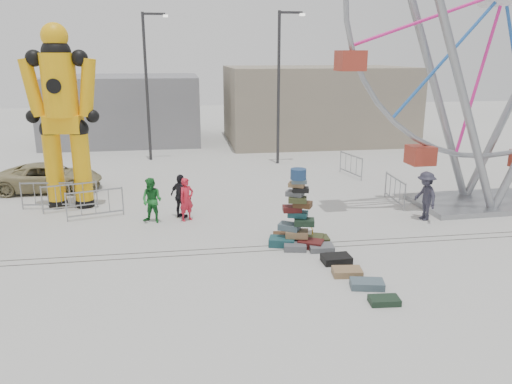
{
  "coord_description": "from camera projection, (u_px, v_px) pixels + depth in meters",
  "views": [
    {
      "loc": [
        -2.23,
        -13.55,
        5.92
      ],
      "look_at": [
        0.11,
        1.93,
        1.53
      ],
      "focal_mm": 35.0,
      "sensor_mm": 36.0,
      "label": 1
    }
  ],
  "objects": [
    {
      "name": "crash_test_dummy",
      "position": [
        62.0,
        111.0,
        18.83
      ],
      "size": [
        2.87,
        1.26,
        7.2
      ],
      "rotation": [
        0.0,
        0.0,
        -0.1
      ],
      "color": "black",
      "rests_on": "ground"
    },
    {
      "name": "ground",
      "position": [
        262.0,
        259.0,
        14.82
      ],
      "size": [
        90.0,
        90.0,
        0.0
      ],
      "primitive_type": "plane",
      "color": "#9E9E99",
      "rests_on": "ground"
    },
    {
      "name": "row_case_1",
      "position": [
        321.0,
        248.0,
        15.45
      ],
      "size": [
        0.79,
        0.64,
        0.18
      ],
      "primitive_type": "cube",
      "rotation": [
        0.0,
        0.0,
        -0.09
      ],
      "color": "slate",
      "rests_on": "ground"
    },
    {
      "name": "suitcase_tower",
      "position": [
        297.0,
        224.0,
        15.78
      ],
      "size": [
        1.93,
        1.59,
        2.49
      ],
      "rotation": [
        0.0,
        0.0,
        -0.34
      ],
      "color": "#1A4A50",
      "rests_on": "ground"
    },
    {
      "name": "ferris_wheel",
      "position": [
        501.0,
        22.0,
        18.17
      ],
      "size": [
        12.24,
        3.19,
        14.2
      ],
      "rotation": [
        0.0,
        0.0,
        0.04
      ],
      "color": "gray",
      "rests_on": "ground"
    },
    {
      "name": "barricade_wheel_front",
      "position": [
        395.0,
        191.0,
        20.11
      ],
      "size": [
        0.16,
        2.0,
        1.1
      ],
      "primitive_type": null,
      "rotation": [
        0.0,
        0.0,
        1.54
      ],
      "color": "gray",
      "rests_on": "ground"
    },
    {
      "name": "building_right",
      "position": [
        316.0,
        104.0,
        34.2
      ],
      "size": [
        12.0,
        8.0,
        5.0
      ],
      "primitive_type": "cube",
      "color": "gray",
      "rests_on": "ground"
    },
    {
      "name": "pedestrian_black",
      "position": [
        181.0,
        196.0,
        18.33
      ],
      "size": [
        0.98,
        0.95,
        1.64
      ],
      "primitive_type": "imported",
      "rotation": [
        0.0,
        0.0,
        2.39
      ],
      "color": "black",
      "rests_on": "ground"
    },
    {
      "name": "pedestrian_green",
      "position": [
        152.0,
        200.0,
        17.83
      ],
      "size": [
        0.99,
        0.92,
        1.63
      ],
      "primitive_type": "imported",
      "rotation": [
        0.0,
        0.0,
        -0.49
      ],
      "color": "#1C7129",
      "rests_on": "ground"
    },
    {
      "name": "track_line_near",
      "position": [
        259.0,
        251.0,
        15.39
      ],
      "size": [
        40.0,
        0.04,
        0.01
      ],
      "primitive_type": "cube",
      "color": "#47443F",
      "rests_on": "ground"
    },
    {
      "name": "pedestrian_red",
      "position": [
        187.0,
        199.0,
        18.04
      ],
      "size": [
        0.69,
        0.64,
        1.59
      ],
      "primitive_type": "imported",
      "rotation": [
        0.0,
        0.0,
        0.58
      ],
      "color": "red",
      "rests_on": "ground"
    },
    {
      "name": "row_case_2",
      "position": [
        336.0,
        259.0,
        14.54
      ],
      "size": [
        0.85,
        0.61,
        0.22
      ],
      "primitive_type": "cube",
      "rotation": [
        0.0,
        0.0,
        0.04
      ],
      "color": "black",
      "rests_on": "ground"
    },
    {
      "name": "steamer_trunk",
      "position": [
        299.0,
        233.0,
        16.36
      ],
      "size": [
        0.88,
        0.57,
        0.39
      ],
      "primitive_type": "cube",
      "rotation": [
        0.0,
        0.0,
        -0.11
      ],
      "color": "silver",
      "rests_on": "ground"
    },
    {
      "name": "parked_suv",
      "position": [
        49.0,
        177.0,
        21.98
      ],
      "size": [
        4.47,
        2.14,
        1.23
      ],
      "primitive_type": "imported",
      "rotation": [
        0.0,
        0.0,
        1.55
      ],
      "color": "#958B60",
      "rests_on": "ground"
    },
    {
      "name": "barricade_dummy_c",
      "position": [
        95.0,
        204.0,
        18.33
      ],
      "size": [
        1.95,
        0.64,
        1.1
      ],
      "primitive_type": null,
      "rotation": [
        0.0,
        0.0,
        0.27
      ],
      "color": "gray",
      "rests_on": "ground"
    },
    {
      "name": "track_line_far",
      "position": [
        257.0,
        246.0,
        15.77
      ],
      "size": [
        40.0,
        0.04,
        0.01
      ],
      "primitive_type": "cube",
      "color": "#47443F",
      "rests_on": "ground"
    },
    {
      "name": "row_case_4",
      "position": [
        367.0,
        284.0,
        12.99
      ],
      "size": [
        0.95,
        0.67,
        0.2
      ],
      "primitive_type": "cube",
      "rotation": [
        0.0,
        0.0,
        -0.21
      ],
      "color": "#4B606B",
      "rests_on": "ground"
    },
    {
      "name": "pedestrian_grey",
      "position": [
        425.0,
        196.0,
        18.1
      ],
      "size": [
        0.79,
        1.23,
        1.8
      ],
      "primitive_type": "imported",
      "rotation": [
        0.0,
        0.0,
        -1.46
      ],
      "color": "#292835",
      "rests_on": "ground"
    },
    {
      "name": "lamp_post_left",
      "position": [
        148.0,
        80.0,
        27.33
      ],
      "size": [
        1.41,
        0.25,
        8.0
      ],
      "color": "#2D2D30",
      "rests_on": "ground"
    },
    {
      "name": "row_case_3",
      "position": [
        347.0,
        272.0,
        13.72
      ],
      "size": [
        0.85,
        0.62,
        0.19
      ],
      "primitive_type": "cube",
      "rotation": [
        0.0,
        0.0,
        -0.12
      ],
      "color": "#93714B",
      "rests_on": "ground"
    },
    {
      "name": "barricade_dummy_a",
      "position": [
        48.0,
        195.0,
        19.42
      ],
      "size": [
        2.0,
        0.26,
        1.1
      ],
      "primitive_type": null,
      "rotation": [
        0.0,
        0.0,
        -0.08
      ],
      "color": "gray",
      "rests_on": "ground"
    },
    {
      "name": "row_case_5",
      "position": [
        384.0,
        300.0,
        12.17
      ],
      "size": [
        0.76,
        0.49,
        0.16
      ],
      "primitive_type": "cube",
      "rotation": [
        0.0,
        0.0,
        -0.07
      ],
      "color": "#1A3020",
      "rests_on": "ground"
    },
    {
      "name": "barricade_dummy_b",
      "position": [
        70.0,
        197.0,
        19.19
      ],
      "size": [
        1.95,
        0.65,
        1.1
      ],
      "primitive_type": null,
      "rotation": [
        0.0,
        0.0,
        0.28
      ],
      "color": "gray",
      "rests_on": "ground"
    },
    {
      "name": "row_case_0",
      "position": [
        317.0,
        240.0,
        16.1
      ],
      "size": [
        0.75,
        0.58,
        0.19
      ],
      "primitive_type": "cube",
      "rotation": [
        0.0,
        0.0,
        -0.04
      ],
      "color": "#3A4020",
      "rests_on": "ground"
    },
    {
      "name": "building_left",
      "position": [
        125.0,
        109.0,
        34.31
      ],
      "size": [
        10.0,
        8.0,
        4.4
      ],
      "primitive_type": "cube",
      "color": "gray",
      "rests_on": "ground"
    },
    {
      "name": "barricade_wheel_back",
      "position": [
        351.0,
        165.0,
        24.62
      ],
      "size": [
        0.53,
        1.97,
        1.1
      ],
      "primitive_type": null,
      "rotation": [
        0.0,
        0.0,
        -1.35
      ],
      "color": "gray",
      "rests_on": "ground"
    },
    {
      "name": "lamp_post_right",
      "position": [
        280.0,
        81.0,
        26.43
      ],
      "size": [
        1.41,
        0.25,
        8.0
      ],
      "color": "#2D2D30",
      "rests_on": "ground"
    }
  ]
}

